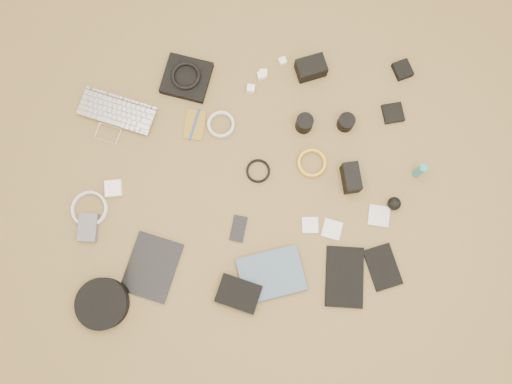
{
  "coord_description": "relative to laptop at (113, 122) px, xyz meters",
  "views": [
    {
      "loc": [
        0.01,
        -0.39,
        1.95
      ],
      "look_at": [
        0.04,
        -0.04,
        0.02
      ],
      "focal_mm": 35.0,
      "sensor_mm": 36.0,
      "label": 1
    }
  ],
  "objects": [
    {
      "name": "lens_pouch",
      "position": [
        1.2,
        0.11,
        0.0
      ],
      "size": [
        0.08,
        0.09,
        0.03
      ],
      "primitive_type": "cube",
      "rotation": [
        0.0,
        0.0,
        0.27
      ],
      "color": "black",
      "rests_on": "ground"
    },
    {
      "name": "paperback",
      "position": [
        0.59,
        -0.76,
        -0.0
      ],
      "size": [
        0.26,
        0.21,
        0.02
      ],
      "primitive_type": "imported",
      "rotation": [
        0.0,
        0.0,
        1.72
      ],
      "color": "#435871",
      "rests_on": "ground"
    },
    {
      "name": "air_blower",
      "position": [
        1.08,
        -0.45,
        0.01
      ],
      "size": [
        0.06,
        0.06,
        0.05
      ],
      "primitive_type": "sphere",
      "rotation": [
        0.0,
        0.0,
        0.25
      ],
      "color": "black",
      "rests_on": "ground"
    },
    {
      "name": "cable_black",
      "position": [
        0.57,
        -0.26,
        -0.01
      ],
      "size": [
        0.13,
        0.13,
        0.01
      ],
      "primitive_type": "torus",
      "rotation": [
        0.0,
        0.0,
        0.43
      ],
      "color": "black",
      "rests_on": "ground"
    },
    {
      "name": "notebook_black_b",
      "position": [
        1.01,
        -0.69,
        -0.01
      ],
      "size": [
        0.14,
        0.18,
        0.01
      ],
      "primitive_type": "cube",
      "rotation": [
        0.0,
        0.0,
        0.2
      ],
      "color": "black",
      "rests_on": "ground"
    },
    {
      "name": "card_reader",
      "position": [
        1.14,
        -0.07,
        -0.0
      ],
      "size": [
        0.09,
        0.09,
        0.02
      ],
      "primitive_type": "cube",
      "rotation": [
        0.0,
        0.0,
        0.07
      ],
      "color": "black",
      "rests_on": "ground"
    },
    {
      "name": "cable_white_b",
      "position": [
        -0.11,
        -0.35,
        -0.01
      ],
      "size": [
        0.18,
        0.18,
        0.01
      ],
      "primitive_type": "torus",
      "rotation": [
        0.0,
        0.0,
        -0.32
      ],
      "color": "silver",
      "rests_on": "ground"
    },
    {
      "name": "dslr_camera",
      "position": [
        0.82,
        0.14,
        0.02
      ],
      "size": [
        0.13,
        0.1,
        0.07
      ],
      "primitive_type": "cube",
      "rotation": [
        0.0,
        0.0,
        0.2
      ],
      "color": "black",
      "rests_on": "ground"
    },
    {
      "name": "notebook_black_a",
      "position": [
        0.86,
        -0.71,
        -0.0
      ],
      "size": [
        0.18,
        0.25,
        0.02
      ],
      "primitive_type": "cube",
      "rotation": [
        0.0,
        0.0,
        -0.16
      ],
      "color": "black",
      "rests_on": "ground"
    },
    {
      "name": "lens_b",
      "position": [
        0.94,
        -0.1,
        0.02
      ],
      "size": [
        0.07,
        0.07,
        0.06
      ],
      "primitive_type": "cylinder",
      "rotation": [
        0.0,
        0.0,
        0.03
      ],
      "color": "black",
      "rests_on": "ground"
    },
    {
      "name": "headphone_pouch",
      "position": [
        0.31,
        0.16,
        0.0
      ],
      "size": [
        0.23,
        0.23,
        0.03
      ],
      "primitive_type": "cube",
      "rotation": [
        0.0,
        0.0,
        -0.35
      ],
      "color": "black",
      "rests_on": "ground"
    },
    {
      "name": "charger_a",
      "position": [
        0.63,
        0.15,
        0.0
      ],
      "size": [
        0.03,
        0.03,
        0.03
      ],
      "primitive_type": "cube",
      "rotation": [
        0.0,
        0.0,
        -0.05
      ],
      "color": "white",
      "rests_on": "ground"
    },
    {
      "name": "tablet",
      "position": [
        0.12,
        -0.6,
        -0.01
      ],
      "size": [
        0.26,
        0.29,
        0.01
      ],
      "primitive_type": "cube",
      "rotation": [
        0.0,
        0.0,
        -0.4
      ],
      "color": "black",
      "rests_on": "ground"
    },
    {
      "name": "filter_case_right",
      "position": [
        1.02,
        -0.49,
        -0.01
      ],
      "size": [
        0.1,
        0.1,
        0.01
      ],
      "primitive_type": "cube",
      "rotation": [
        0.0,
        0.0,
        -0.24
      ],
      "color": "silver",
      "rests_on": "ground"
    },
    {
      "name": "flash",
      "position": [
        0.93,
        -0.33,
        0.03
      ],
      "size": [
        0.07,
        0.11,
        0.08
      ],
      "primitive_type": "cube",
      "rotation": [
        0.0,
        0.0,
        0.04
      ],
      "color": "black",
      "rests_on": "ground"
    },
    {
      "name": "headphone_case",
      "position": [
        -0.07,
        -0.72,
        0.01
      ],
      "size": [
        0.26,
        0.26,
        0.05
      ],
      "primitive_type": "cylinder",
      "rotation": [
        0.0,
        0.0,
        -0.43
      ],
      "color": "black",
      "rests_on": "ground"
    },
    {
      "name": "room_shell",
      "position": [
        0.51,
        -0.31,
        1.24
      ],
      "size": [
        4.04,
        4.04,
        2.58
      ],
      "color": "olive",
      "rests_on": "ground"
    },
    {
      "name": "filter_case_mid",
      "position": [
        0.83,
        -0.52,
        -0.01
      ],
      "size": [
        0.09,
        0.09,
        0.01
      ],
      "primitive_type": "cube",
      "rotation": [
        0.0,
        0.0,
        -0.37
      ],
      "color": "silver",
      "rests_on": "ground"
    },
    {
      "name": "notebook_olive",
      "position": [
        0.33,
        -0.04,
        -0.01
      ],
      "size": [
        0.11,
        0.14,
        0.01
      ],
      "primitive_type": "cube",
      "rotation": [
        0.0,
        0.0,
        -0.22
      ],
      "color": "olive",
      "rests_on": "ground"
    },
    {
      "name": "drive_case",
      "position": [
        0.45,
        -0.73,
        0.01
      ],
      "size": [
        0.19,
        0.17,
        0.04
      ],
      "primitive_type": "cube",
      "rotation": [
        0.0,
        0.0,
        -0.42
      ],
      "color": "black",
      "rests_on": "ground"
    },
    {
      "name": "charger_b",
      "position": [
        0.62,
        0.14,
        0.0
      ],
      "size": [
        0.03,
        0.03,
        0.03
      ],
      "primitive_type": "cube",
      "rotation": [
        0.0,
        0.0,
        0.07
      ],
      "color": "white",
      "rests_on": "ground"
    },
    {
      "name": "charger_d",
      "position": [
        0.57,
        0.08,
        0.0
      ],
      "size": [
        0.04,
        0.04,
        0.03
      ],
      "primitive_type": "cube",
      "rotation": [
        0.0,
        0.0,
        -0.26
      ],
      "color": "white",
      "rests_on": "ground"
    },
    {
      "name": "pen_blue",
      "position": [
        0.33,
        -0.04,
        -0.0
      ],
      "size": [
        0.06,
        0.13,
        0.01
      ],
      "primitive_type": "cylinder",
      "rotation": [
        1.57,
        0.0,
        -0.37
      ],
      "color": "#1442A3",
      "rests_on": "notebook_olive"
    },
    {
      "name": "power_brick",
      "position": [
        -0.01,
        -0.28,
        0.0
      ],
      "size": [
        0.06,
        0.06,
        0.03
      ],
      "primitive_type": "cube",
      "rotation": [
        0.0,
        0.0,
        -0.0
      ],
      "color": "white",
      "rests_on": "ground"
    },
    {
      "name": "filter_case_left",
      "position": [
        0.75,
        -0.5,
        -0.01
      ],
      "size": [
        0.07,
        0.07,
        0.01
      ],
      "primitive_type": "cube",
      "rotation": [
        0.0,
        0.0,
        -0.08
      ],
      "color": "silver",
      "rests_on": "ground"
    },
    {
      "name": "charger_c",
      "position": [
        0.71,
        0.19,
        0.0
      ],
      "size": [
        0.04,
        0.04,
        0.03
      ],
      "primitive_type": "cube",
      "rotation": [
        0.0,
        0.0,
        0.27
      ],
      "color": "white",
      "rests_on": "ground"
    },
    {
      "name": "lens_cleaner",
      "position": [
        1.19,
        -0.33,
        0.04
      ],
      "size": [
        0.03,
        0.03,
        0.1
      ],
      "primitive_type": "cylinder",
      "rotation": [
        0.0,
        0.0,
        -0.12
      ],
      "color": "teal",
      "rests_on": "ground"
    },
    {
      "name": "laptop",
      "position": [
        0.0,
        0.0,
        0.0
      ],
      "size": [
        0.37,
        0.32,
        0.02
      ],
      "primitive_type": "imported",
      "rotation": [
        0.0,
        0.0,
        -0.41
      ],
      "color": "#BDBDC2",
      "rests_on": "ground"
    },
    {
      "name": "battery_charger",
      "position": [
        -0.12,
        -0.42,
        0.0
      ],
      "size": [
        0.08,
        0.12,
        0.03
      ],
      "primitive_type": "cube",
      "rotation": [
        0.0,
        0.0,
        -0.13
      ],
      "color": "#59595E",
      "rests_on": "ground"
    },
    {
      "name": "headphones",
      "position": [
        0.31,
        0.16,
        0.03
      ],
      "size": [
        0.15,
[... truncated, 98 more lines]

